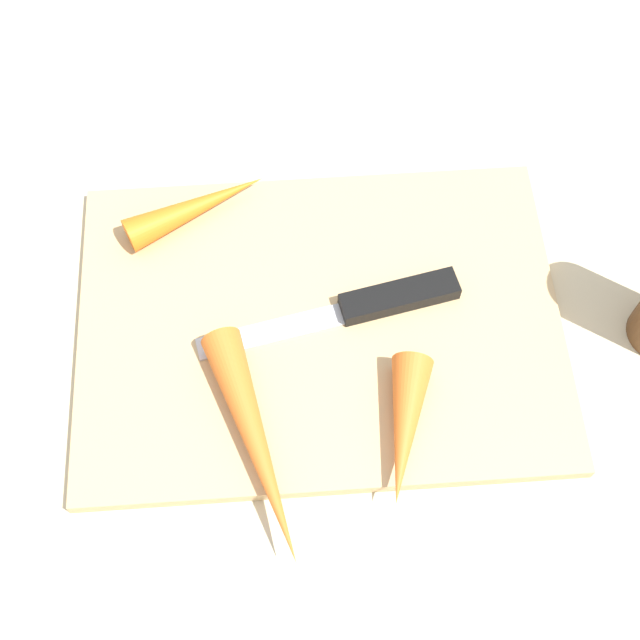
% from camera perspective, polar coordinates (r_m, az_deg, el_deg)
% --- Properties ---
extents(ground_plane, '(1.40, 1.40, 0.00)m').
position_cam_1_polar(ground_plane, '(0.64, 0.00, -0.49)').
color(ground_plane, '#C6B793').
extents(cutting_board, '(0.36, 0.26, 0.01)m').
position_cam_1_polar(cutting_board, '(0.63, 0.00, -0.25)').
color(cutting_board, tan).
rests_on(cutting_board, ground_plane).
extents(knife, '(0.20, 0.06, 0.01)m').
position_cam_1_polar(knife, '(0.63, 4.23, 1.28)').
color(knife, '#B7B7BC').
rests_on(knife, cutting_board).
extents(carrot_shortest, '(0.05, 0.11, 0.03)m').
position_cam_1_polar(carrot_shortest, '(0.58, 5.75, -7.38)').
color(carrot_shortest, orange).
rests_on(carrot_shortest, cutting_board).
extents(carrot_longest, '(0.07, 0.17, 0.03)m').
position_cam_1_polar(carrot_longest, '(0.58, -4.34, -8.33)').
color(carrot_longest, orange).
rests_on(carrot_longest, cutting_board).
extents(carrot_medium, '(0.12, 0.07, 0.03)m').
position_cam_1_polar(carrot_medium, '(0.67, -8.33, 7.59)').
color(carrot_medium, orange).
rests_on(carrot_medium, cutting_board).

